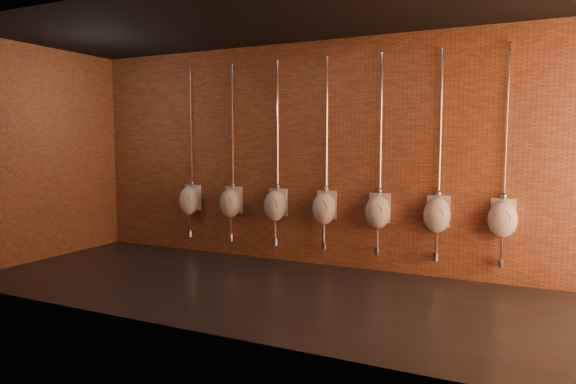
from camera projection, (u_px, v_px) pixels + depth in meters
name	position (u px, v px, depth m)	size (l,w,h in m)	color
ground	(298.00, 294.00, 6.00)	(8.50, 8.50, 0.00)	black
room_shell	(299.00, 121.00, 5.81)	(8.54, 3.04, 3.22)	black
urinal_0	(190.00, 199.00, 8.27)	(0.36, 0.32, 2.71)	silver
urinal_1	(231.00, 202.00, 7.93)	(0.36, 0.32, 2.71)	silver
urinal_2	(275.00, 204.00, 7.60)	(0.36, 0.32, 2.71)	silver
urinal_3	(324.00, 207.00, 7.26)	(0.36, 0.32, 2.71)	silver
urinal_4	(378.00, 210.00, 6.92)	(0.36, 0.32, 2.71)	silver
urinal_5	(437.00, 214.00, 6.58)	(0.36, 0.32, 2.71)	silver
urinal_6	(503.00, 218.00, 6.25)	(0.36, 0.32, 2.71)	silver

